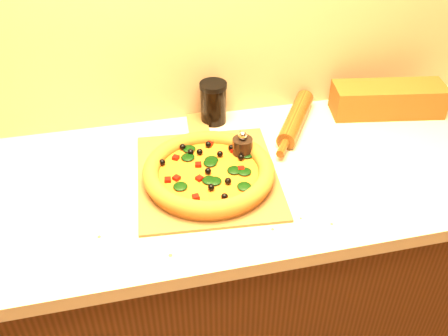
# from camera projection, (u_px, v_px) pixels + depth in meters

# --- Properties ---
(cabinet) EXTENTS (2.80, 0.65, 0.86)m
(cabinet) POSITION_uv_depth(u_px,v_px,m) (200.00, 288.00, 1.66)
(cabinet) COLOR #43240E
(cabinet) RESTS_ON ground
(countertop) EXTENTS (2.84, 0.68, 0.04)m
(countertop) POSITION_uv_depth(u_px,v_px,m) (196.00, 184.00, 1.39)
(countertop) COLOR beige
(countertop) RESTS_ON cabinet
(pizza_peel) EXTENTS (0.41, 0.59, 0.01)m
(pizza_peel) POSITION_uv_depth(u_px,v_px,m) (207.00, 172.00, 1.39)
(pizza_peel) COLOR brown
(pizza_peel) RESTS_ON countertop
(pizza) EXTENTS (0.36, 0.36, 0.05)m
(pizza) POSITION_uv_depth(u_px,v_px,m) (209.00, 172.00, 1.34)
(pizza) COLOR #C07C30
(pizza) RESTS_ON pizza_peel
(pepper_grinder) EXTENTS (0.06, 0.06, 0.11)m
(pepper_grinder) POSITION_uv_depth(u_px,v_px,m) (242.00, 150.00, 1.40)
(pepper_grinder) COLOR black
(pepper_grinder) RESTS_ON countertop
(rolling_pin) EXTENTS (0.24, 0.36, 0.06)m
(rolling_pin) POSITION_uv_depth(u_px,v_px,m) (296.00, 118.00, 1.57)
(rolling_pin) COLOR #50280D
(rolling_pin) RESTS_ON countertop
(bread_bag) EXTENTS (0.37, 0.18, 0.10)m
(bread_bag) POSITION_uv_depth(u_px,v_px,m) (388.00, 99.00, 1.62)
(bread_bag) COLOR brown
(bread_bag) RESTS_ON countertop
(dark_jar) EXTENTS (0.08, 0.08, 0.14)m
(dark_jar) POSITION_uv_depth(u_px,v_px,m) (213.00, 103.00, 1.57)
(dark_jar) COLOR black
(dark_jar) RESTS_ON countertop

